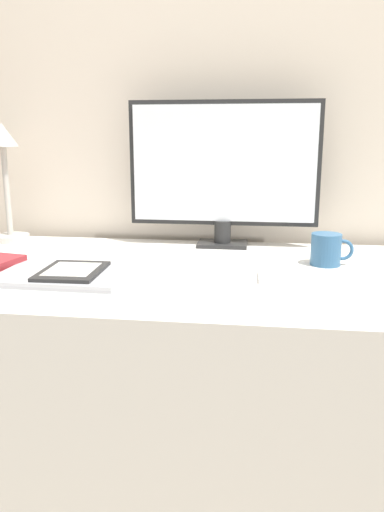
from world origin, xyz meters
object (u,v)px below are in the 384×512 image
(keyboard, at_px, (322,278))
(coffee_mug, at_px, (327,249))
(laptop, at_px, (65,275))
(desk_lamp, at_px, (5,168))
(ereader, at_px, (72,271))
(monitor, at_px, (224,169))

(keyboard, distance_m, coffee_mug, 0.17)
(laptop, bearing_deg, coffee_mug, 18.46)
(desk_lamp, height_order, coffee_mug, desk_lamp)
(ereader, bearing_deg, keyboard, 6.27)
(monitor, xyz_separation_m, laptop, (-0.37, -0.44, -0.24))
(monitor, bearing_deg, ereader, -127.74)
(monitor, xyz_separation_m, ereader, (-0.34, -0.45, -0.23))
(keyboard, xyz_separation_m, laptop, (-0.64, -0.06, 0.00))
(laptop, xyz_separation_m, coffee_mug, (0.67, 0.22, 0.04))
(ereader, relative_size, coffee_mug, 1.64)
(keyboard, distance_m, desk_lamp, 1.09)
(desk_lamp, bearing_deg, ereader, -48.34)
(monitor, height_order, keyboard, monitor)
(desk_lamp, bearing_deg, coffee_mug, -11.05)
(monitor, relative_size, keyboard, 1.95)
(desk_lamp, bearing_deg, monitor, 1.04)
(ereader, height_order, coffee_mug, coffee_mug)
(keyboard, bearing_deg, desk_lamp, 160.07)
(laptop, bearing_deg, ereader, -14.74)
(monitor, relative_size, desk_lamp, 1.54)
(laptop, relative_size, ereader, 1.70)
(keyboard, distance_m, laptop, 0.64)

